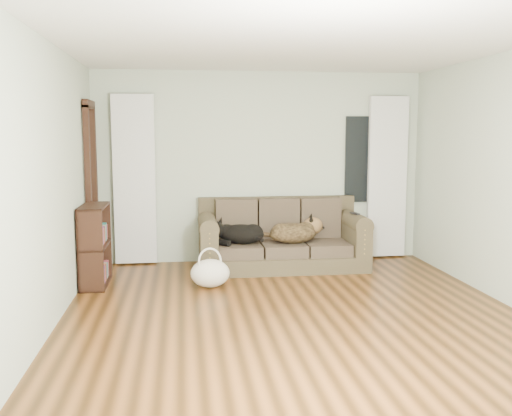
{
  "coord_description": "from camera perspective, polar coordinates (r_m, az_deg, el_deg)",
  "views": [
    {
      "loc": [
        -1.07,
        -5.29,
        1.76
      ],
      "look_at": [
        -0.17,
        1.6,
        0.85
      ],
      "focal_mm": 40.0,
      "sensor_mm": 36.0,
      "label": 1
    }
  ],
  "objects": [
    {
      "name": "tv_remote",
      "position": [
        7.53,
        9.85,
        -0.53
      ],
      "size": [
        0.09,
        0.19,
        0.02
      ],
      "primitive_type": "cube",
      "rotation": [
        0.0,
        0.0,
        0.23
      ],
      "color": "black",
      "rests_on": "sofa"
    },
    {
      "name": "wall_back",
      "position": [
        7.88,
        0.4,
        4.1
      ],
      "size": [
        4.5,
        0.04,
        2.6
      ],
      "primitive_type": "cube",
      "color": "#AFBAA4",
      "rests_on": "ground"
    },
    {
      "name": "bookshelf",
      "position": [
        6.91,
        -15.81,
        -3.35
      ],
      "size": [
        0.31,
        0.76,
        0.94
      ],
      "primitive_type": "cube",
      "rotation": [
        0.0,
        0.0,
        -0.03
      ],
      "color": "black",
      "rests_on": "floor"
    },
    {
      "name": "dog_shepherd",
      "position": [
        7.45,
        3.95,
        -2.38
      ],
      "size": [
        0.7,
        0.53,
        0.29
      ],
      "primitive_type": "ellipsoid",
      "rotation": [
        0.0,
        0.0,
        3.27
      ],
      "color": "black",
      "rests_on": "sofa"
    },
    {
      "name": "wall_left",
      "position": [
        5.44,
        -19.93,
        2.14
      ],
      "size": [
        0.04,
        5.0,
        2.6
      ],
      "primitive_type": "cube",
      "color": "#AFBAA4",
      "rests_on": "ground"
    },
    {
      "name": "floor",
      "position": [
        5.68,
        3.87,
        -10.63
      ],
      "size": [
        5.0,
        5.0,
        0.0
      ],
      "primitive_type": "plane",
      "color": "#351F0B",
      "rests_on": "ground"
    },
    {
      "name": "ceiling",
      "position": [
        5.46,
        4.12,
        16.26
      ],
      "size": [
        5.0,
        5.0,
        0.0
      ],
      "primitive_type": "plane",
      "color": "white",
      "rests_on": "ground"
    },
    {
      "name": "sofa",
      "position": [
        7.5,
        2.62,
        -2.62
      ],
      "size": [
        2.16,
        0.93,
        0.88
      ],
      "primitive_type": "cube",
      "color": "#453A2C",
      "rests_on": "floor"
    },
    {
      "name": "curtain_left",
      "position": [
        7.76,
        -12.06,
        2.78
      ],
      "size": [
        0.55,
        0.08,
        2.25
      ],
      "primitive_type": "cube",
      "color": "white",
      "rests_on": "ground"
    },
    {
      "name": "curtain_right",
      "position": [
        8.25,
        12.97,
        3.02
      ],
      "size": [
        0.55,
        0.08,
        2.25
      ],
      "primitive_type": "cube",
      "color": "white",
      "rests_on": "ground"
    },
    {
      "name": "door_casing",
      "position": [
        7.46,
        -16.1,
        1.69
      ],
      "size": [
        0.07,
        0.6,
        2.1
      ],
      "primitive_type": "cube",
      "color": "black",
      "rests_on": "ground"
    },
    {
      "name": "tote_bag",
      "position": [
        6.62,
        -4.61,
        -6.56
      ],
      "size": [
        0.49,
        0.41,
        0.33
      ],
      "primitive_type": "ellipsoid",
      "rotation": [
        0.0,
        0.0,
        0.14
      ],
      "color": "silver",
      "rests_on": "floor"
    },
    {
      "name": "dog_black_lab",
      "position": [
        7.38,
        -1.76,
        -2.55
      ],
      "size": [
        0.72,
        0.64,
        0.26
      ],
      "primitive_type": "ellipsoid",
      "rotation": [
        0.0,
        0.0,
        -0.44
      ],
      "color": "black",
      "rests_on": "sofa"
    },
    {
      "name": "window_pane",
      "position": [
        8.17,
        10.59,
        4.8
      ],
      "size": [
        0.5,
        0.03,
        1.2
      ],
      "primitive_type": "cube",
      "color": "black",
      "rests_on": "wall_back"
    }
  ]
}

